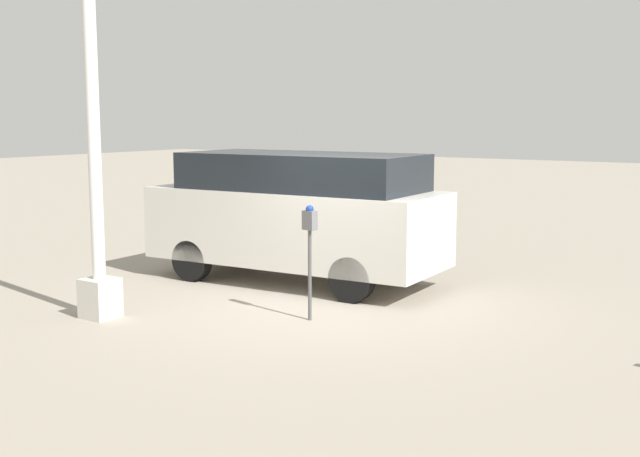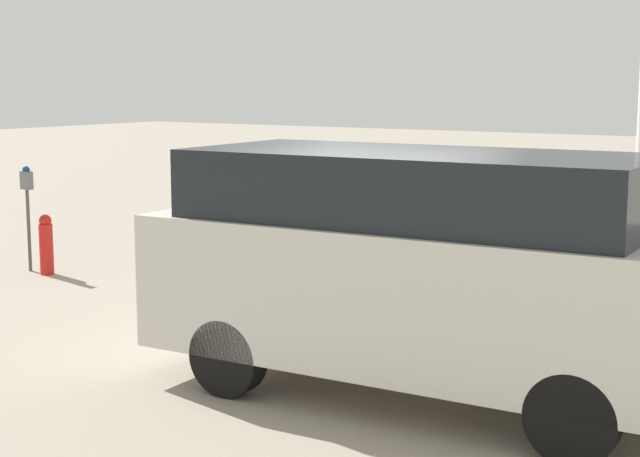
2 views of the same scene
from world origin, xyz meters
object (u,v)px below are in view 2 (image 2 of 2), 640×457
at_px(parking_meter_near, 379,224).
at_px(parking_meter_far, 27,194).
at_px(parked_van, 425,266).
at_px(fire_hydrant, 46,245).

xyz_separation_m(parking_meter_near, parking_meter_far, (-5.83, -0.03, -0.03)).
bearing_deg(parked_van, parking_meter_far, 162.57).
bearing_deg(parking_meter_near, parking_meter_far, -167.22).
xyz_separation_m(parking_meter_far, parked_van, (7.45, -1.98, 0.04)).
height_order(parked_van, fire_hydrant, parked_van).
bearing_deg(parking_meter_far, parking_meter_near, 12.78).
bearing_deg(parking_meter_near, fire_hydrant, -166.86).
bearing_deg(parking_meter_far, parked_van, -2.35).
relative_size(parking_meter_far, parked_van, 0.31).
relative_size(parked_van, fire_hydrant, 5.81).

